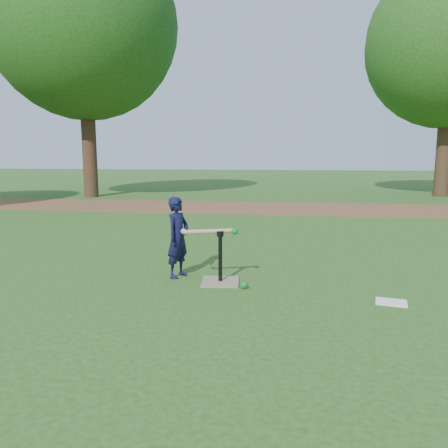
# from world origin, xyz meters

# --- Properties ---
(ground) EXTENTS (80.00, 80.00, 0.00)m
(ground) POSITION_xyz_m (0.00, 0.00, 0.00)
(ground) COLOR #285116
(ground) RESTS_ON ground
(dirt_strip) EXTENTS (24.00, 3.00, 0.01)m
(dirt_strip) POSITION_xyz_m (0.00, 7.50, 0.01)
(dirt_strip) COLOR brown
(dirt_strip) RESTS_ON ground
(child) EXTENTS (0.35, 0.42, 0.98)m
(child) POSITION_xyz_m (-0.30, 0.24, 0.49)
(child) COLOR black
(child) RESTS_ON ground
(wiffle_ball_ground) EXTENTS (0.08, 0.08, 0.08)m
(wiffle_ball_ground) POSITION_xyz_m (0.55, -0.13, 0.04)
(wiffle_ball_ground) COLOR #0B7E24
(wiffle_ball_ground) RESTS_ON ground
(clipboard) EXTENTS (0.34, 0.28, 0.01)m
(clipboard) POSITION_xyz_m (2.07, -0.39, 0.01)
(clipboard) COLOR white
(clipboard) RESTS_ON ground
(batting_tee) EXTENTS (0.47, 0.47, 0.61)m
(batting_tee) POSITION_xyz_m (0.25, 0.06, 0.11)
(batting_tee) COLOR #8F815B
(batting_tee) RESTS_ON ground
(swing_action) EXTENTS (0.66, 0.25, 0.08)m
(swing_action) POSITION_xyz_m (0.16, 0.05, 0.61)
(swing_action) COLOR tan
(swing_action) RESTS_ON ground
(tree_left) EXTENTS (6.40, 6.40, 9.08)m
(tree_left) POSITION_xyz_m (-6.00, 10.00, 5.87)
(tree_left) COLOR #382316
(tree_left) RESTS_ON ground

